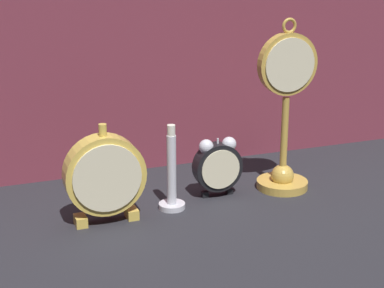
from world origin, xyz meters
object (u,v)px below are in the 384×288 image
at_px(pocket_watch_on_stand, 285,121).
at_px(alarm_clock_twin_bell, 218,164).
at_px(mantel_clock_silver, 105,176).
at_px(brass_candlestick, 172,180).

xyz_separation_m(pocket_watch_on_stand, alarm_clock_twin_bell, (-0.14, 0.01, -0.08)).
relative_size(mantel_clock_silver, brass_candlestick, 1.12).
height_order(mantel_clock_silver, brass_candlestick, mantel_clock_silver).
bearing_deg(pocket_watch_on_stand, brass_candlestick, -175.68).
distance_m(pocket_watch_on_stand, mantel_clock_silver, 0.37).
xyz_separation_m(alarm_clock_twin_bell, brass_candlestick, (-0.10, -0.03, -0.01)).
bearing_deg(mantel_clock_silver, pocket_watch_on_stand, 5.40).
height_order(pocket_watch_on_stand, alarm_clock_twin_bell, pocket_watch_on_stand).
bearing_deg(pocket_watch_on_stand, alarm_clock_twin_bell, 176.16).
height_order(pocket_watch_on_stand, brass_candlestick, pocket_watch_on_stand).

